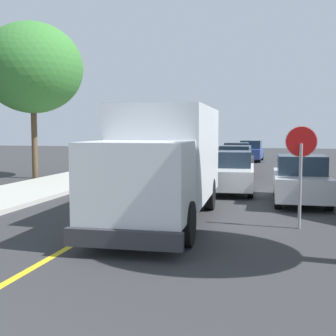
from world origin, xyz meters
TOP-DOWN VIEW (x-y plane):
  - centre_line_yellow at (0.00, 10.00)m, footprint 0.16×56.00m
  - box_truck at (1.32, 9.51)m, footprint 2.66×7.26m
  - parked_car_near at (2.57, 15.72)m, footprint 2.02×4.48m
  - parked_car_mid at (2.17, 21.91)m, footprint 1.84×4.42m
  - parked_car_far at (1.77, 27.44)m, footprint 1.99×4.47m
  - parked_car_furthest at (2.37, 33.85)m, footprint 1.99×4.47m
  - parked_van_across at (5.20, 13.62)m, footprint 1.87×4.43m
  - stop_sign at (4.96, 9.41)m, footprint 0.80×0.10m
  - street_tree_down_block at (-7.94, 18.38)m, footprint 5.15×5.15m

SIDE VIEW (x-z plane):
  - centre_line_yellow at x=0.00m, z-range 0.00..0.01m
  - parked_car_near at x=2.57m, z-range -0.04..1.63m
  - parked_car_mid at x=2.17m, z-range -0.04..1.63m
  - parked_car_far at x=1.77m, z-range -0.04..1.63m
  - parked_car_furthest at x=2.37m, z-range -0.04..1.63m
  - parked_van_across at x=5.20m, z-range -0.04..1.63m
  - box_truck at x=1.32m, z-range 0.17..3.37m
  - stop_sign at x=4.96m, z-range 0.53..3.18m
  - street_tree_down_block at x=-7.94m, z-range 1.69..9.73m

